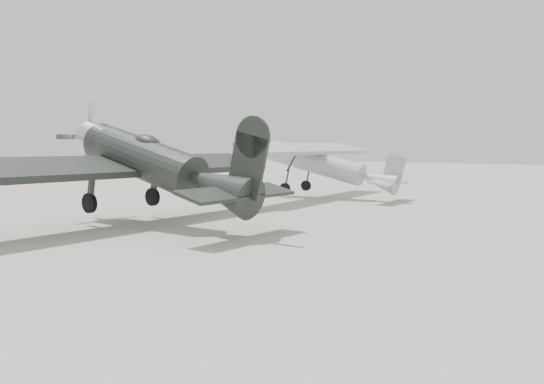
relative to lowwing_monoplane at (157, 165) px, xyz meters
The scene contains 3 objects.
ground 4.22m from the lowwing_monoplane, 15.82° to the right, with size 160.00×160.00×0.00m, color #A39F91.
lowwing_monoplane is the anchor object (origin of this frame).
highwing_monoplane 12.89m from the lowwing_monoplane, 90.75° to the left, with size 8.97×12.60×3.59m.
Camera 1 is at (11.18, -12.90, 3.00)m, focal length 35.00 mm.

